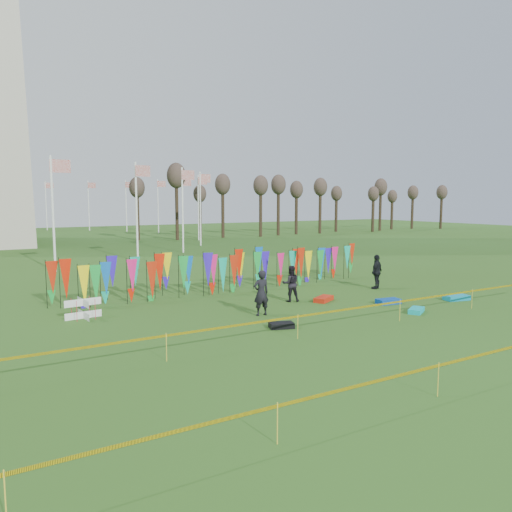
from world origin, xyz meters
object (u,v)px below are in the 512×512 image
kite_bag_turquoise (416,310)px  kite_bag_teal (457,298)px  kite_bag_red (324,299)px  person_left (261,293)px  person_mid (291,284)px  kite_bag_black (281,325)px  box_kite (83,309)px  kite_bag_blue (388,301)px  person_right (377,272)px

kite_bag_turquoise → kite_bag_teal: kite_bag_teal is taller
kite_bag_red → person_left: bearing=-166.5°
person_mid → kite_bag_black: size_ratio=1.89×
box_kite → kite_bag_black: size_ratio=0.92×
box_kite → person_left: 7.56m
kite_bag_turquoise → kite_bag_teal: (3.94, 0.92, 0.02)m
person_left → kite_bag_blue: size_ratio=1.74×
person_mid → kite_bag_teal: bearing=173.0°
person_mid → kite_bag_red: person_mid is taller
box_kite → kite_bag_blue: (13.33, -4.36, -0.32)m
kite_bag_black → person_left: bearing=79.1°
person_mid → kite_bag_turquoise: (3.41, -4.90, -0.79)m
person_left → kite_bag_teal: size_ratio=1.57×
kite_bag_black → kite_bag_turquoise: bearing=-7.3°
kite_bag_blue → box_kite: bearing=161.9°
person_right → kite_bag_blue: (-2.44, -3.31, -0.85)m
person_left → kite_bag_black: 2.45m
box_kite → person_right: size_ratio=0.45×
kite_bag_turquoise → kite_bag_teal: bearing=13.2°
box_kite → kite_bag_blue: size_ratio=0.77×
person_left → kite_bag_red: bearing=-162.8°
box_kite → kite_bag_turquoise: 14.48m
box_kite → kite_bag_red: size_ratio=0.70×
person_mid → kite_bag_teal: 8.39m
person_left → kite_bag_blue: person_left is taller
kite_bag_red → kite_bag_black: bearing=-145.1°
person_mid → box_kite: bearing=12.7°
kite_bag_turquoise → kite_bag_blue: (0.33, 2.02, 0.01)m
person_mid → person_right: bearing=-154.5°
person_left → kite_bag_blue: 6.69m
person_right → kite_bag_blue: bearing=31.3°
person_left → box_kite: bearing=-22.1°
box_kite → person_right: (15.76, -1.05, 0.53)m
kite_bag_blue → kite_bag_turquoise: bearing=-99.4°
kite_bag_black → kite_bag_teal: (10.59, 0.08, 0.01)m
person_mid → kite_bag_teal: person_mid is taller
kite_bag_blue → kite_bag_teal: (3.60, -1.10, 0.00)m
box_kite → person_mid: size_ratio=0.49×
person_right → kite_bag_red: (-4.74, -1.23, -0.85)m
kite_bag_blue → kite_bag_teal: 3.77m
kite_bag_black → kite_bag_red: bearing=34.9°
person_right → kite_bag_teal: person_right is taller
person_mid → kite_bag_blue: bearing=163.9°
kite_bag_teal → kite_bag_black: bearing=-179.6°
kite_bag_turquoise → kite_bag_blue: kite_bag_blue is taller
kite_bag_blue → kite_bag_teal: size_ratio=0.90×
person_mid → kite_bag_teal: size_ratio=1.41×
box_kite → person_mid: 9.71m
kite_bag_turquoise → person_right: bearing=62.5°
box_kite → kite_bag_turquoise: (12.99, -6.38, -0.33)m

